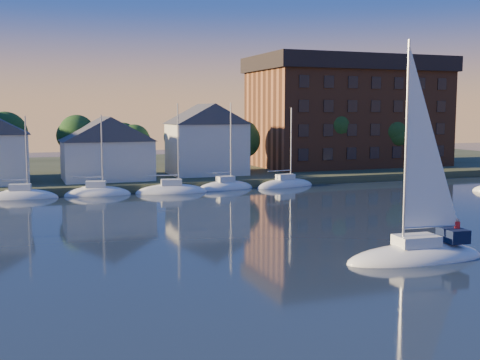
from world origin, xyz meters
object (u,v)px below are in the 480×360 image
clubhouse_east (206,138)px  condo_block (348,111)px  clubhouse_centre (107,147)px  hero_sailboat (418,251)px

clubhouse_east → condo_block: size_ratio=0.34×
clubhouse_centre → clubhouse_east: bearing=8.1°
clubhouse_east → clubhouse_centre: bearing=-171.9°
clubhouse_centre → hero_sailboat: size_ratio=0.76×
condo_block → hero_sailboat: bearing=-116.1°
clubhouse_centre → clubhouse_east: size_ratio=1.10×
clubhouse_centre → condo_block: 41.05m
clubhouse_centre → hero_sailboat: bearing=-73.5°
condo_block → hero_sailboat: 60.69m
clubhouse_centre → clubhouse_east: (14.00, 2.00, 0.87)m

